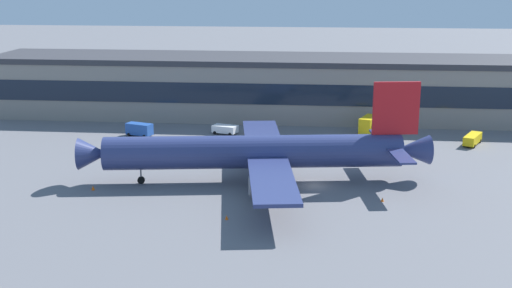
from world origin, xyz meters
name	(u,v)px	position (x,y,z in m)	size (l,w,h in m)	color
ground_plane	(314,185)	(0.00, 0.00, 0.00)	(600.00, 600.00, 0.00)	slate
terminal_building	(317,87)	(0.00, 49.00, 6.70)	(144.50, 19.81, 13.35)	gray
airliner	(259,152)	(-8.32, 0.75, 4.79)	(53.54, 46.03, 15.38)	navy
pushback_tractor	(225,129)	(-18.11, 31.13, 1.05)	(5.36, 3.93, 1.75)	white
belt_loader	(472,139)	(29.15, 27.03, 1.15)	(4.61, 6.63, 1.95)	yellow
crew_van	(139,129)	(-34.61, 27.65, 1.46)	(5.64, 3.81, 2.55)	#2651A5
stair_truck	(368,125)	(10.38, 33.56, 1.98)	(4.36, 6.46, 3.55)	yellow
traffic_cone_0	(227,217)	(-11.08, -15.54, 0.29)	(0.46, 0.46, 0.57)	#F2590C
traffic_cone_1	(382,199)	(9.73, -6.47, 0.29)	(0.46, 0.46, 0.58)	#F2590C
traffic_cone_2	(93,188)	(-32.47, -5.55, 0.34)	(0.55, 0.55, 0.68)	#F2590C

